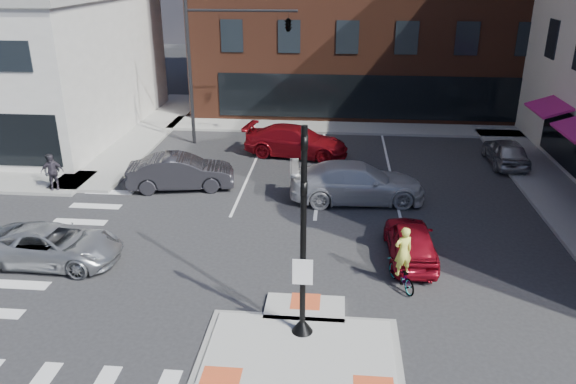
# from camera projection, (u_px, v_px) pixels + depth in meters

# --- Properties ---
(ground) EXTENTS (120.00, 120.00, 0.00)m
(ground) POSITION_uv_depth(u_px,v_px,m) (301.00, 343.00, 15.48)
(ground) COLOR #28282B
(ground) RESTS_ON ground
(refuge_island) EXTENTS (5.40, 4.65, 0.13)m
(refuge_island) POSITION_uv_depth(u_px,v_px,m) (301.00, 348.00, 15.22)
(refuge_island) COLOR gray
(refuge_island) RESTS_ON ground
(sidewalk_nw) EXTENTS (23.50, 20.50, 0.15)m
(sidewalk_nw) POSITION_uv_depth(u_px,v_px,m) (18.00, 152.00, 30.96)
(sidewalk_nw) COLOR gray
(sidewalk_nw) RESTS_ON ground
(sidewalk_e) EXTENTS (3.00, 24.00, 0.15)m
(sidewalk_e) POSITION_uv_depth(u_px,v_px,m) (572.00, 209.00, 23.76)
(sidewalk_e) COLOR gray
(sidewalk_e) RESTS_ON ground
(sidewalk_n) EXTENTS (26.00, 3.00, 0.15)m
(sidewalk_n) POSITION_uv_depth(u_px,v_px,m) (373.00, 128.00, 35.47)
(sidewalk_n) COLOR gray
(sidewalk_n) RESTS_ON ground
(building_far_left) EXTENTS (10.00, 12.00, 10.00)m
(building_far_left) POSITION_uv_depth(u_px,v_px,m) (298.00, 9.00, 61.85)
(building_far_left) COLOR slate
(building_far_left) RESTS_ON ground
(signal_pole) EXTENTS (0.60, 0.60, 5.98)m
(signal_pole) POSITION_uv_depth(u_px,v_px,m) (303.00, 262.00, 14.95)
(signal_pole) COLOR black
(signal_pole) RESTS_ON refuge_island
(mast_arm_signal) EXTENTS (6.10, 2.24, 8.00)m
(mast_arm_signal) POSITION_uv_depth(u_px,v_px,m) (261.00, 34.00, 30.01)
(mast_arm_signal) COLOR black
(mast_arm_signal) RESTS_ON ground
(silver_suv) EXTENTS (4.89, 2.38, 1.34)m
(silver_suv) POSITION_uv_depth(u_px,v_px,m) (52.00, 245.00, 19.44)
(silver_suv) COLOR #ACB0B4
(silver_suv) RESTS_ON ground
(red_sedan) EXTENTS (1.68, 4.05, 1.37)m
(red_sedan) POSITION_uv_depth(u_px,v_px,m) (411.00, 241.00, 19.71)
(red_sedan) COLOR maroon
(red_sedan) RESTS_ON ground
(white_pickup) EXTENTS (6.06, 2.91, 1.70)m
(white_pickup) POSITION_uv_depth(u_px,v_px,m) (357.00, 182.00, 24.50)
(white_pickup) COLOR silver
(white_pickup) RESTS_ON ground
(bg_car_dark) EXTENTS (5.07, 2.58, 1.60)m
(bg_car_dark) POSITION_uv_depth(u_px,v_px,m) (181.00, 172.00, 25.85)
(bg_car_dark) COLOR #2A2A2F
(bg_car_dark) RESTS_ON ground
(bg_car_silver) EXTENTS (1.68, 4.15, 1.41)m
(bg_car_silver) POSITION_uv_depth(u_px,v_px,m) (506.00, 152.00, 28.93)
(bg_car_silver) COLOR #A4A7AB
(bg_car_silver) RESTS_ON ground
(bg_car_red) EXTENTS (5.91, 3.23, 1.62)m
(bg_car_red) POSITION_uv_depth(u_px,v_px,m) (296.00, 141.00, 30.28)
(bg_car_red) COLOR maroon
(bg_car_red) RESTS_ON ground
(cyclist) EXTENTS (1.16, 1.75, 2.12)m
(cyclist) POSITION_uv_depth(u_px,v_px,m) (402.00, 267.00, 17.94)
(cyclist) COLOR #3F3F44
(cyclist) RESTS_ON ground
(pedestrian_a) EXTENTS (0.88, 0.72, 1.68)m
(pedestrian_a) POSITION_uv_depth(u_px,v_px,m) (52.00, 172.00, 25.34)
(pedestrian_a) COLOR black
(pedestrian_a) RESTS_ON sidewalk_nw
(pedestrian_b) EXTENTS (1.06, 0.74, 1.66)m
(pedestrian_b) POSITION_uv_depth(u_px,v_px,m) (52.00, 172.00, 25.34)
(pedestrian_b) COLOR #37323D
(pedestrian_b) RESTS_ON sidewalk_nw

